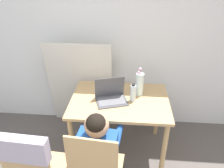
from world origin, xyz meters
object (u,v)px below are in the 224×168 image
chair_spare (31,164)px  person_seated (99,147)px  laptop (111,95)px  flower_vase (140,83)px  water_bottle (133,93)px

chair_spare → person_seated: person_seated is taller
laptop → flower_vase: size_ratio=1.12×
flower_vase → water_bottle: (-0.07, -0.13, -0.04)m
person_seated → flower_vase: (0.34, 0.72, 0.22)m
flower_vase → water_bottle: bearing=-117.5°
laptop → flower_vase: (0.29, 0.13, 0.08)m
chair_spare → laptop: size_ratio=2.59×
chair_spare → flower_vase: 1.27m
flower_vase → person_seated: bearing=-115.0°
water_bottle → person_seated: bearing=-114.5°
chair_spare → water_bottle: (0.77, 0.80, 0.18)m
person_seated → flower_vase: flower_vase is taller
chair_spare → laptop: laptop is taller
chair_spare → flower_vase: (0.83, 0.93, 0.22)m
chair_spare → flower_vase: flower_vase is taller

